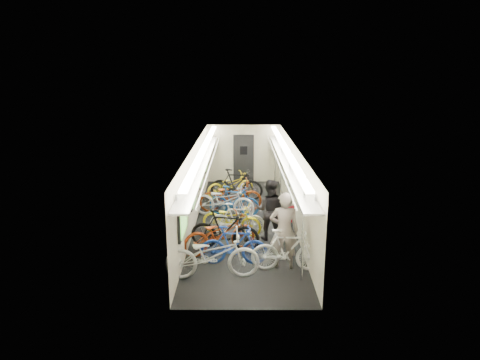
{
  "coord_description": "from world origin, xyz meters",
  "views": [
    {
      "loc": [
        -0.09,
        -12.5,
        4.58
      ],
      "look_at": [
        -0.14,
        0.78,
        1.15
      ],
      "focal_mm": 32.0,
      "sensor_mm": 36.0,
      "label": 1
    }
  ],
  "objects_px": {
    "passenger_near": "(284,231)",
    "passenger_mid": "(270,210)",
    "bicycle_0": "(212,255)",
    "bicycle_1": "(234,245)",
    "backpack": "(288,213)"
  },
  "relations": [
    {
      "from": "bicycle_1",
      "to": "passenger_near",
      "type": "xyz_separation_m",
      "value": [
        1.18,
        -0.17,
        0.44
      ]
    },
    {
      "from": "passenger_near",
      "to": "passenger_mid",
      "type": "relative_size",
      "value": 1.09
    },
    {
      "from": "passenger_mid",
      "to": "bicycle_1",
      "type": "bearing_deg",
      "value": 69.59
    },
    {
      "from": "passenger_mid",
      "to": "backpack",
      "type": "relative_size",
      "value": 4.49
    },
    {
      "from": "bicycle_0",
      "to": "passenger_mid",
      "type": "height_order",
      "value": "passenger_mid"
    },
    {
      "from": "bicycle_0",
      "to": "passenger_mid",
      "type": "xyz_separation_m",
      "value": [
        1.43,
        2.31,
        0.29
      ]
    },
    {
      "from": "bicycle_0",
      "to": "bicycle_1",
      "type": "relative_size",
      "value": 1.3
    },
    {
      "from": "bicycle_1",
      "to": "backpack",
      "type": "height_order",
      "value": "backpack"
    },
    {
      "from": "bicycle_0",
      "to": "backpack",
      "type": "relative_size",
      "value": 5.6
    },
    {
      "from": "passenger_mid",
      "to": "passenger_near",
      "type": "bearing_deg",
      "value": 107.42
    },
    {
      "from": "passenger_near",
      "to": "backpack",
      "type": "relative_size",
      "value": 4.92
    },
    {
      "from": "passenger_near",
      "to": "bicycle_1",
      "type": "bearing_deg",
      "value": -4.36
    },
    {
      "from": "passenger_near",
      "to": "passenger_mid",
      "type": "height_order",
      "value": "passenger_near"
    },
    {
      "from": "bicycle_0",
      "to": "passenger_near",
      "type": "bearing_deg",
      "value": -76.43
    },
    {
      "from": "passenger_near",
      "to": "passenger_mid",
      "type": "bearing_deg",
      "value": -79.14
    }
  ]
}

